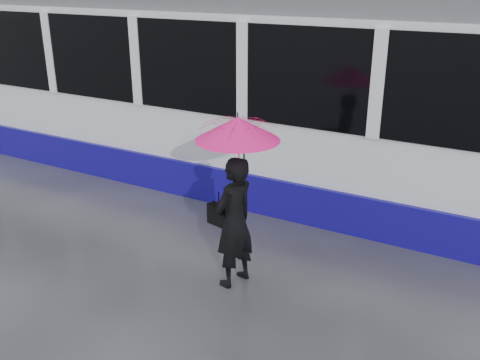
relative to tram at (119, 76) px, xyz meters
The scene contains 6 objects.
ground 4.85m from the tram, 33.18° to the right, with size 90.00×90.00×0.00m, color #2B2B30.
rails 4.16m from the tram, ahead, with size 34.00×1.51×0.02m.
tram is the anchor object (origin of this frame).
woman 5.55m from the tram, 35.41° to the right, with size 0.59×0.39×1.62m, color black.
umbrella 5.53m from the tram, 35.11° to the right, with size 1.14×1.14×1.09m.
handbag 5.36m from the tram, 36.62° to the right, with size 0.31×0.19×0.43m.
Camera 1 is at (3.50, -5.60, 3.56)m, focal length 40.00 mm.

